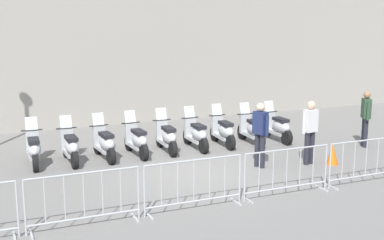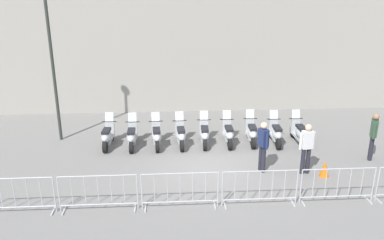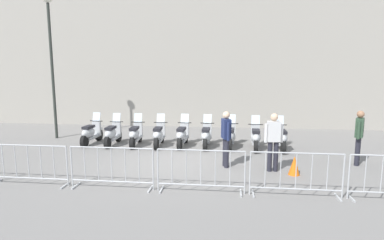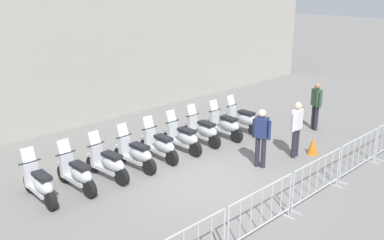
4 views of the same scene
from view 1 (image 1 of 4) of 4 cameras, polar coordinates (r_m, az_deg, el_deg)
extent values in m
plane|color=slate|center=(13.13, 0.26, -5.72)|extent=(120.00, 120.00, 0.00)
cylinder|color=black|center=(14.75, -17.60, -3.40)|extent=(0.14, 0.48, 0.48)
cylinder|color=black|center=(13.55, -17.31, -4.64)|extent=(0.14, 0.48, 0.48)
cube|color=#B7BABC|center=(14.14, -17.47, -3.84)|extent=(0.28, 0.87, 0.10)
ellipsoid|color=#B7BABC|center=(13.81, -17.46, -3.16)|extent=(0.36, 0.84, 0.40)
cube|color=black|center=(13.79, -17.52, -2.24)|extent=(0.28, 0.60, 0.10)
cube|color=#B7BABC|center=(14.50, -17.63, -2.39)|extent=(0.34, 0.14, 0.60)
cylinder|color=black|center=(14.43, -17.70, -1.11)|extent=(0.56, 0.04, 0.04)
cube|color=silver|center=(14.44, -17.76, -0.37)|extent=(0.32, 0.14, 0.35)
cube|color=#B7BABC|center=(14.69, -17.66, -2.38)|extent=(0.20, 0.32, 0.06)
cylinder|color=black|center=(14.76, -14.06, -3.20)|extent=(0.17, 0.49, 0.48)
cylinder|color=black|center=(13.58, -13.15, -4.39)|extent=(0.17, 0.49, 0.48)
cube|color=#B7BABC|center=(14.16, -13.63, -3.61)|extent=(0.33, 0.88, 0.10)
ellipsoid|color=#B7BABC|center=(13.84, -13.47, -2.93)|extent=(0.40, 0.86, 0.40)
cube|color=black|center=(13.82, -13.53, -2.01)|extent=(0.31, 0.61, 0.10)
cube|color=#B7BABC|center=(14.51, -13.99, -2.18)|extent=(0.35, 0.16, 0.60)
cylinder|color=black|center=(14.44, -14.05, -0.90)|extent=(0.56, 0.07, 0.04)
cube|color=silver|center=(14.46, -14.12, -0.17)|extent=(0.33, 0.16, 0.35)
cube|color=#B7BABC|center=(14.70, -14.11, -2.18)|extent=(0.22, 0.33, 0.06)
cylinder|color=black|center=(14.93, -10.64, -2.89)|extent=(0.19, 0.49, 0.48)
cylinder|color=black|center=(13.78, -9.16, -4.01)|extent=(0.19, 0.49, 0.48)
cube|color=#B7BABC|center=(14.35, -9.93, -3.27)|extent=(0.37, 0.89, 0.10)
ellipsoid|color=#B7BABC|center=(14.03, -9.63, -2.58)|extent=(0.45, 0.87, 0.40)
cube|color=black|center=(14.01, -9.69, -1.68)|extent=(0.34, 0.63, 0.10)
cube|color=#B7BABC|center=(14.69, -10.47, -1.87)|extent=(0.35, 0.18, 0.60)
cylinder|color=black|center=(14.62, -10.52, -0.61)|extent=(0.56, 0.10, 0.04)
cube|color=silver|center=(14.63, -10.60, 0.11)|extent=(0.33, 0.17, 0.35)
cube|color=#B7BABC|center=(14.87, -10.68, -1.88)|extent=(0.23, 0.34, 0.06)
cylinder|color=black|center=(15.17, -7.14, -2.56)|extent=(0.18, 0.49, 0.48)
cylinder|color=black|center=(14.04, -5.49, -3.64)|extent=(0.18, 0.49, 0.48)
cube|color=#B7BABC|center=(14.60, -6.35, -2.93)|extent=(0.36, 0.89, 0.10)
ellipsoid|color=#B7BABC|center=(14.28, -5.99, -2.24)|extent=(0.44, 0.87, 0.40)
cube|color=black|center=(14.26, -6.05, -1.35)|extent=(0.33, 0.62, 0.10)
cube|color=#B7BABC|center=(14.93, -6.94, -1.56)|extent=(0.35, 0.17, 0.60)
cylinder|color=black|center=(14.86, -6.97, -0.32)|extent=(0.56, 0.09, 0.04)
cube|color=silver|center=(14.88, -7.05, 0.40)|extent=(0.33, 0.17, 0.35)
cube|color=#B7BABC|center=(15.11, -7.17, -1.57)|extent=(0.23, 0.34, 0.06)
cylinder|color=black|center=(15.51, -3.64, -2.19)|extent=(0.14, 0.48, 0.48)
cylinder|color=black|center=(14.37, -2.19, -3.26)|extent=(0.14, 0.48, 0.48)
cube|color=#B7BABC|center=(14.93, -2.94, -2.56)|extent=(0.28, 0.87, 0.10)
ellipsoid|color=#B7BABC|center=(14.61, -2.62, -1.88)|extent=(0.36, 0.84, 0.40)
cube|color=black|center=(14.60, -2.66, -1.02)|extent=(0.28, 0.60, 0.10)
cube|color=#B7BABC|center=(15.27, -3.45, -1.21)|extent=(0.34, 0.14, 0.60)
cylinder|color=black|center=(15.21, -3.46, 0.00)|extent=(0.56, 0.04, 0.04)
cube|color=silver|center=(15.22, -3.53, 0.70)|extent=(0.32, 0.14, 0.35)
cube|color=#B7BABC|center=(15.45, -3.65, -1.22)|extent=(0.20, 0.32, 0.06)
cylinder|color=black|center=(15.84, -0.49, -1.90)|extent=(0.15, 0.48, 0.48)
cylinder|color=black|center=(14.72, 1.31, -2.90)|extent=(0.15, 0.48, 0.48)
cube|color=#B7BABC|center=(15.27, 0.38, -2.23)|extent=(0.30, 0.88, 0.10)
ellipsoid|color=#B7BABC|center=(14.96, 0.79, -1.57)|extent=(0.38, 0.85, 0.40)
cube|color=black|center=(14.94, 0.75, -0.72)|extent=(0.30, 0.61, 0.10)
cube|color=#B7BABC|center=(15.60, -0.24, -0.93)|extent=(0.34, 0.15, 0.60)
cylinder|color=black|center=(15.53, -0.24, 0.26)|extent=(0.56, 0.05, 0.04)
cube|color=silver|center=(15.55, -0.31, 0.94)|extent=(0.32, 0.15, 0.35)
cube|color=#B7BABC|center=(15.78, -0.49, -0.94)|extent=(0.21, 0.33, 0.06)
cylinder|color=black|center=(16.27, 2.60, -1.56)|extent=(0.15, 0.48, 0.48)
cylinder|color=black|center=(15.16, 4.38, -2.52)|extent=(0.15, 0.48, 0.48)
cube|color=#B7BABC|center=(15.70, 3.46, -1.88)|extent=(0.30, 0.87, 0.10)
ellipsoid|color=#B7BABC|center=(15.40, 3.88, -1.23)|extent=(0.37, 0.85, 0.40)
cube|color=black|center=(15.38, 3.84, -0.41)|extent=(0.29, 0.60, 0.10)
cube|color=#B7BABC|center=(16.03, 2.86, -0.62)|extent=(0.34, 0.15, 0.60)
cylinder|color=black|center=(15.97, 2.87, 0.54)|extent=(0.56, 0.05, 0.04)
cube|color=silver|center=(15.98, 2.81, 1.21)|extent=(0.32, 0.15, 0.35)
cube|color=#B7BABC|center=(16.21, 2.61, -0.63)|extent=(0.21, 0.32, 0.06)
cylinder|color=black|center=(16.57, 5.72, -1.37)|extent=(0.15, 0.48, 0.48)
cylinder|color=black|center=(15.49, 7.71, -2.29)|extent=(0.15, 0.48, 0.48)
cube|color=#B7BABC|center=(16.02, 6.69, -1.68)|extent=(0.29, 0.87, 0.10)
ellipsoid|color=#B7BABC|center=(15.73, 7.16, -1.03)|extent=(0.37, 0.84, 0.40)
cube|color=black|center=(15.71, 7.13, -0.22)|extent=(0.29, 0.60, 0.10)
cube|color=#B7BABC|center=(16.34, 6.03, -0.44)|extent=(0.34, 0.14, 0.60)
cylinder|color=black|center=(16.28, 6.05, 0.70)|extent=(0.56, 0.04, 0.04)
cube|color=silver|center=(16.30, 5.99, 1.35)|extent=(0.32, 0.14, 0.35)
cube|color=#B7BABC|center=(16.52, 5.74, -0.45)|extent=(0.20, 0.32, 0.06)
cylinder|color=black|center=(17.03, 8.39, -1.09)|extent=(0.16, 0.48, 0.48)
cylinder|color=black|center=(16.01, 10.68, -1.95)|extent=(0.16, 0.48, 0.48)
cube|color=#B7BABC|center=(16.51, 9.51, -1.37)|extent=(0.31, 0.88, 0.10)
ellipsoid|color=#B7BABC|center=(16.23, 10.06, -0.74)|extent=(0.39, 0.85, 0.40)
cube|color=black|center=(16.21, 10.02, 0.04)|extent=(0.30, 0.61, 0.10)
cube|color=#B7BABC|center=(16.81, 8.75, -0.18)|extent=(0.34, 0.15, 0.60)
cylinder|color=black|center=(16.75, 8.78, 0.92)|extent=(0.56, 0.06, 0.04)
cube|color=silver|center=(16.77, 8.71, 1.56)|extent=(0.32, 0.15, 0.35)
cube|color=#B7BABC|center=(16.98, 8.42, -0.20)|extent=(0.21, 0.33, 0.06)
cube|color=#B2B5B7|center=(9.74, -19.48, -12.38)|extent=(0.06, 0.44, 0.04)
cylinder|color=#B2B5B7|center=(9.56, -19.16, -9.55)|extent=(0.04, 0.04, 1.05)
cube|color=#B2B5B7|center=(9.76, -17.75, -12.22)|extent=(0.06, 0.44, 0.04)
cube|color=#B2B5B7|center=(10.09, -6.49, -10.97)|extent=(0.06, 0.44, 0.04)
cylinder|color=#B2B5B7|center=(9.57, -18.44, -9.49)|extent=(0.04, 0.04, 1.05)
cylinder|color=#B2B5B7|center=(9.93, -6.08, -8.20)|extent=(0.04, 0.04, 1.05)
cylinder|color=#B2B5B7|center=(9.53, -12.26, -5.91)|extent=(2.11, 0.13, 0.04)
cylinder|color=#B2B5B7|center=(9.82, -12.05, -10.78)|extent=(2.11, 0.13, 0.04)
cylinder|color=#B2B5B7|center=(9.57, -16.34, -8.79)|extent=(0.02, 0.02, 0.87)
cylinder|color=#B2B5B7|center=(9.61, -14.24, -8.59)|extent=(0.02, 0.02, 0.87)
cylinder|color=#B2B5B7|center=(9.66, -12.16, -8.38)|extent=(0.02, 0.02, 0.87)
cylinder|color=#B2B5B7|center=(9.73, -10.10, -8.16)|extent=(0.02, 0.02, 0.87)
cylinder|color=#B2B5B7|center=(9.81, -8.08, -7.94)|extent=(0.02, 0.02, 0.87)
cube|color=#B2B5B7|center=(10.17, -4.91, -10.76)|extent=(0.06, 0.44, 0.04)
cube|color=#B2B5B7|center=(10.89, 4.98, -9.25)|extent=(0.06, 0.44, 0.04)
cylinder|color=#B2B5B7|center=(9.96, -5.42, -8.12)|extent=(0.04, 0.04, 1.05)
cylinder|color=#B2B5B7|center=(10.76, 5.43, -6.66)|extent=(0.04, 0.04, 1.05)
cylinder|color=#B2B5B7|center=(10.16, 0.23, -4.59)|extent=(2.11, 0.13, 0.04)
cylinder|color=#B2B5B7|center=(10.43, 0.22, -9.19)|extent=(2.11, 0.13, 0.04)
cylinder|color=#B2B5B7|center=(10.04, -3.50, -7.40)|extent=(0.02, 0.02, 0.87)
cylinder|color=#B2B5B7|center=(10.16, -1.61, -7.16)|extent=(0.02, 0.02, 0.87)
cylinder|color=#B2B5B7|center=(10.29, 0.22, -6.92)|extent=(0.02, 0.02, 0.87)
cylinder|color=#B2B5B7|center=(10.43, 2.01, -6.68)|extent=(0.02, 0.02, 0.87)
cylinder|color=#B2B5B7|center=(10.58, 3.75, -6.44)|extent=(0.02, 0.02, 0.87)
cube|color=#B2B5B7|center=(11.02, 6.33, -9.02)|extent=(0.06, 0.44, 0.04)
cube|color=#B2B5B7|center=(12.05, 14.47, -7.53)|extent=(0.06, 0.44, 0.04)
cylinder|color=#B2B5B7|center=(10.82, 5.99, -6.58)|extent=(0.04, 0.04, 1.05)
cylinder|color=#B2B5B7|center=(11.96, 14.91, -5.18)|extent=(0.04, 0.04, 1.05)
cylinder|color=#B2B5B7|center=(11.21, 10.78, -3.29)|extent=(2.11, 0.13, 0.04)
cylinder|color=#B2B5B7|center=(11.45, 10.62, -7.51)|extent=(2.11, 0.13, 0.04)
cylinder|color=#B2B5B7|center=(10.96, 7.62, -5.88)|extent=(0.02, 0.02, 0.87)
cylinder|color=#B2B5B7|center=(11.14, 9.18, -5.65)|extent=(0.02, 0.02, 0.87)
cylinder|color=#B2B5B7|center=(11.33, 10.70, -5.42)|extent=(0.02, 0.02, 0.87)
cylinder|color=#B2B5B7|center=(11.52, 12.16, -5.20)|extent=(0.02, 0.02, 0.87)
cylinder|color=#B2B5B7|center=(11.72, 13.57, -4.98)|extent=(0.02, 0.02, 0.87)
cube|color=#B2B5B7|center=(12.23, 15.56, -7.32)|extent=(0.06, 0.44, 0.04)
cylinder|color=#B2B5B7|center=(12.03, 15.37, -5.10)|extent=(0.04, 0.04, 1.05)
cylinder|color=#B2B5B7|center=(12.57, 19.27, -2.16)|extent=(2.11, 0.13, 0.04)
cylinder|color=#B2B5B7|center=(12.79, 19.02, -5.96)|extent=(2.11, 0.13, 0.04)
cylinder|color=#B2B5B7|center=(12.22, 16.69, -4.48)|extent=(0.02, 0.02, 0.87)
cylinder|color=#B2B5B7|center=(12.45, 17.94, -4.27)|extent=(0.02, 0.02, 0.87)
cylinder|color=#B2B5B7|center=(12.68, 19.14, -4.08)|extent=(0.02, 0.02, 0.87)
cylinder|color=#B2B5B7|center=(12.91, 20.30, -3.88)|extent=(0.02, 0.02, 0.87)
cylinder|color=#23232D|center=(16.28, 19.05, -1.40)|extent=(0.14, 0.14, 0.90)
cylinder|color=#23232D|center=(16.45, 18.89, -1.27)|extent=(0.14, 0.14, 0.90)
cube|color=#2D4733|center=(16.23, 19.14, 1.26)|extent=(0.35, 0.42, 0.60)
sphere|color=#9E7051|center=(16.16, 19.23, 2.72)|extent=(0.22, 0.22, 0.22)
cylinder|color=#2D4733|center=(16.02, 19.34, 0.94)|extent=(0.09, 0.09, 0.55)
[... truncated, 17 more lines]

